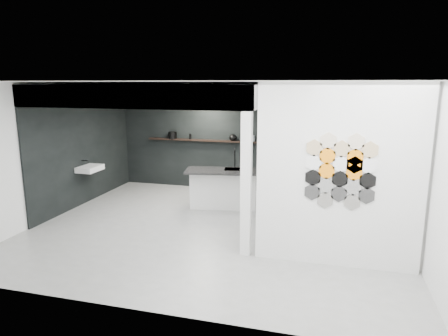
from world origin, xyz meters
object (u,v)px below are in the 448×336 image
bottle_dark (190,136)px  utensil_cup (168,137)px  stockpot (173,135)px  glass_vase (252,138)px  kitchen_island (223,188)px  partition_panel (338,177)px  kettle (233,137)px  glass_bowl (252,140)px  wall_basin (90,168)px

bottle_dark → utensil_cup: size_ratio=1.60×
stockpot → glass_vase: 2.18m
stockpot → kitchen_island: bearing=-39.1°
stockpot → bottle_dark: size_ratio=1.57×
kitchen_island → bottle_dark: 2.19m
partition_panel → kettle: size_ratio=14.14×
glass_bowl → bottle_dark: 1.67m
stockpot → bottle_dark: stockpot is taller
wall_basin → glass_bowl: size_ratio=4.31×
kitchen_island → utensil_cup: size_ratio=19.90×
bottle_dark → utensil_cup: bearing=180.0°
partition_panel → kettle: partition_panel is taller
glass_vase → bottle_dark: (-1.67, 0.00, -0.01)m
kettle → bottle_dark: kettle is taller
wall_basin → kitchen_island: 3.11m
stockpot → kettle: size_ratio=1.13×
partition_panel → glass_bowl: (-2.08, 3.87, -0.03)m
wall_basin → glass_vase: glass_vase is taller
kettle → glass_vase: 0.51m
partition_panel → wall_basin: (-5.46, 1.80, -0.55)m
bottle_dark → glass_vase: bearing=0.0°
partition_panel → glass_bowl: 4.39m
glass_bowl → stockpot: bearing=180.0°
kettle → utensil_cup: 1.80m
partition_panel → wall_basin: size_ratio=4.67×
wall_basin → kettle: 3.59m
wall_basin → kettle: bearing=35.6°
kettle → glass_vase: kettle is taller
utensil_cup → kitchen_island: bearing=-37.3°
wall_basin → glass_vase: size_ratio=3.79×
wall_basin → glass_vase: (3.39, 2.07, 0.55)m
kettle → stockpot: bearing=-160.0°
glass_vase → bottle_dark: 1.67m
wall_basin → utensil_cup: size_ratio=6.75×
kettle → glass_vase: (0.51, 0.00, -0.00)m
kitchen_island → glass_bowl: glass_bowl is taller
kettle → glass_bowl: 0.51m
glass_bowl → glass_vase: (0.00, 0.00, 0.03)m
kitchen_island → stockpot: size_ratio=7.91×
glass_vase → partition_panel: bearing=-61.8°
stockpot → kettle: stockpot is taller
kitchen_island → glass_bowl: bearing=65.9°
stockpot → utensil_cup: stockpot is taller
kitchen_island → kettle: bearing=85.1°
partition_panel → kettle: bearing=123.7°
partition_panel → kitchen_island: partition_panel is taller
kitchen_island → bottle_dark: bearing=121.0°
kitchen_island → glass_bowl: size_ratio=12.71×
glass_vase → kitchen_island: bearing=-103.5°
stockpot → utensil_cup: 0.13m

